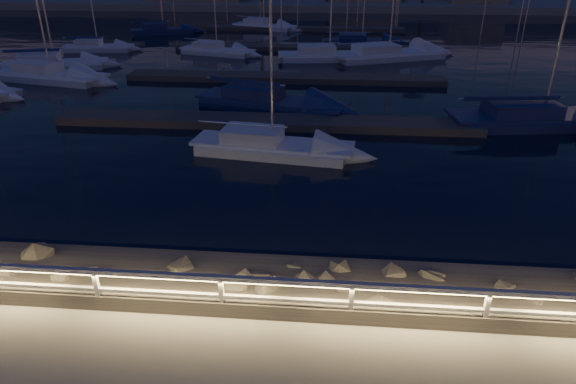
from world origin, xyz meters
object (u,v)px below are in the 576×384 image
at_px(sailboat_b, 268,144).
at_px(sailboat_j, 215,50).
at_px(guard_rail, 176,284).
at_px(sailboat_e, 52,63).
at_px(sailboat_n, 262,25).
at_px(sailboat_g, 327,55).
at_px(sailboat_m, 162,30).
at_px(sailboat_h, 538,116).
at_px(sailboat_i, 96,47).
at_px(sailboat_f, 48,74).
at_px(sailboat_l, 386,54).
at_px(sailboat_k, 360,41).
at_px(sailboat_c, 268,101).

height_order(sailboat_b, sailboat_j, sailboat_b).
bearing_deg(guard_rail, sailboat_e, 122.52).
bearing_deg(sailboat_b, sailboat_e, 146.85).
bearing_deg(sailboat_n, sailboat_g, -46.41).
height_order(guard_rail, sailboat_m, sailboat_m).
distance_m(sailboat_g, sailboat_h, 19.82).
bearing_deg(sailboat_i, guard_rail, -70.31).
xyz_separation_m(sailboat_f, sailboat_j, (9.46, 10.66, -0.06)).
bearing_deg(sailboat_n, sailboat_j, -78.22).
bearing_deg(sailboat_l, sailboat_f, 178.75).
relative_size(sailboat_j, sailboat_m, 0.98).
height_order(sailboat_i, sailboat_m, sailboat_m).
bearing_deg(sailboat_i, sailboat_h, -36.73).
bearing_deg(sailboat_k, sailboat_g, -112.71).
bearing_deg(sailboat_f, sailboat_k, 49.50).
bearing_deg(sailboat_k, sailboat_j, -156.08).
bearing_deg(sailboat_j, sailboat_k, 40.65).
bearing_deg(sailboat_j, sailboat_b, -56.02).
height_order(guard_rail, sailboat_g, sailboat_g).
bearing_deg(sailboat_j, sailboat_h, -24.30).
xyz_separation_m(sailboat_c, sailboat_j, (-6.59, 16.08, -0.05)).
height_order(sailboat_h, sailboat_l, sailboat_l).
height_order(sailboat_e, sailboat_l, sailboat_l).
xyz_separation_m(sailboat_h, sailboat_n, (-18.99, 33.27, -0.04)).
bearing_deg(sailboat_j, sailboat_c, -51.66).
xyz_separation_m(sailboat_f, sailboat_h, (30.51, -7.23, 0.00)).
relative_size(sailboat_k, sailboat_m, 1.04).
bearing_deg(sailboat_l, sailboat_i, 153.39).
xyz_separation_m(sailboat_g, sailboat_n, (-7.64, 17.01, -0.02)).
height_order(sailboat_k, sailboat_n, sailboat_n).
relative_size(sailboat_c, sailboat_g, 1.04).
xyz_separation_m(sailboat_c, sailboat_i, (-17.56, 16.65, -0.05)).
bearing_deg(guard_rail, sailboat_f, 123.58).
relative_size(sailboat_g, sailboat_k, 1.19).
distance_m(guard_rail, sailboat_l, 35.19).
distance_m(sailboat_i, sailboat_l, 25.62).
height_order(sailboat_i, sailboat_l, sailboat_l).
xyz_separation_m(sailboat_c, sailboat_m, (-14.84, 27.07, -0.03)).
bearing_deg(sailboat_j, sailboat_n, 98.43).
xyz_separation_m(sailboat_h, sailboat_k, (-8.33, 23.70, -0.07)).
relative_size(sailboat_g, sailboat_i, 1.37).
xyz_separation_m(sailboat_i, sailboat_j, (10.97, -0.57, -0.00)).
distance_m(sailboat_l, sailboat_m, 25.77).
distance_m(sailboat_i, sailboat_j, 10.98).
height_order(sailboat_h, sailboat_n, sailboat_h).
bearing_deg(sailboat_h, sailboat_f, 158.84).
bearing_deg(sailboat_c, sailboat_e, 171.24).
relative_size(sailboat_c, sailboat_i, 1.43).
bearing_deg(sailboat_l, sailboat_n, 104.30).
xyz_separation_m(sailboat_f, sailboat_k, (22.18, 16.48, -0.06)).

